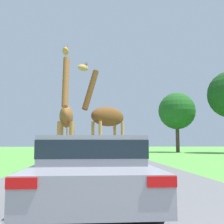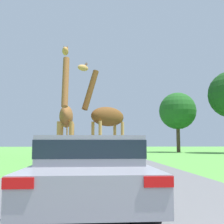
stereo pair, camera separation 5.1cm
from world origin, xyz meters
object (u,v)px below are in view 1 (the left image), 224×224
at_px(giraffe_companion, 66,118).
at_px(tree_right_cluster, 177,111).
at_px(car_lead_maroon, 92,168).
at_px(car_queue_left, 112,147).
at_px(giraffe_near_road, 106,117).
at_px(car_verge_right, 83,151).
at_px(car_far_ahead, 83,147).
at_px(car_queue_right, 81,149).

height_order(giraffe_companion, tree_right_cluster, tree_right_cluster).
xyz_separation_m(giraffe_companion, tree_right_cluster, (11.76, 21.57, 2.81)).
distance_m(car_lead_maroon, tree_right_cluster, 30.70).
distance_m(car_lead_maroon, car_queue_left, 20.20).
relative_size(car_lead_maroon, tree_right_cluster, 0.56).
relative_size(giraffe_near_road, car_lead_maroon, 1.21).
bearing_deg(car_lead_maroon, giraffe_companion, 98.89).
height_order(car_lead_maroon, car_verge_right, car_verge_right).
relative_size(giraffe_near_road, tree_right_cluster, 0.68).
bearing_deg(tree_right_cluster, car_far_ahead, -159.93).
bearing_deg(car_lead_maroon, car_queue_right, 92.58).
xyz_separation_m(car_queue_right, car_queue_left, (2.64, 3.91, 0.04)).
relative_size(car_queue_right, car_queue_left, 0.96).
distance_m(car_queue_left, tree_right_cluster, 12.84).
bearing_deg(car_far_ahead, car_verge_right, -88.80).
relative_size(car_queue_left, car_far_ahead, 1.01).
height_order(car_lead_maroon, tree_right_cluster, tree_right_cluster).
xyz_separation_m(car_far_ahead, car_verge_right, (0.27, -12.70, 0.03)).
distance_m(giraffe_companion, car_verge_right, 4.98).
bearing_deg(tree_right_cluster, giraffe_near_road, -116.35).
relative_size(car_lead_maroon, car_verge_right, 1.01).
relative_size(giraffe_companion, car_queue_left, 1.19).
height_order(giraffe_companion, car_far_ahead, giraffe_companion).
relative_size(car_lead_maroon, car_far_ahead, 0.98).
relative_size(giraffe_companion, tree_right_cluster, 0.69).
distance_m(car_queue_right, tree_right_cluster, 17.29).
bearing_deg(car_far_ahead, giraffe_companion, -91.10).
height_order(car_queue_right, car_queue_left, car_queue_left).
distance_m(car_queue_right, car_far_ahead, 8.07).
distance_m(giraffe_near_road, car_queue_right, 8.17).
distance_m(car_queue_left, car_verge_right, 8.86).
height_order(car_far_ahead, tree_right_cluster, tree_right_cluster).
relative_size(car_queue_right, car_far_ahead, 0.97).
bearing_deg(giraffe_companion, car_far_ahead, -93.17).
distance_m(giraffe_companion, car_far_ahead, 17.47).
xyz_separation_m(car_lead_maroon, car_queue_right, (-0.73, 16.20, 0.03)).
height_order(giraffe_companion, car_lead_maroon, giraffe_companion).
height_order(giraffe_near_road, car_verge_right, giraffe_near_road).
height_order(car_queue_right, car_far_ahead, car_queue_right).
xyz_separation_m(giraffe_near_road, car_far_ahead, (-1.47, 15.93, -1.75)).
bearing_deg(giraffe_companion, car_queue_right, -94.20).
distance_m(car_lead_maroon, car_verge_right, 11.58).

